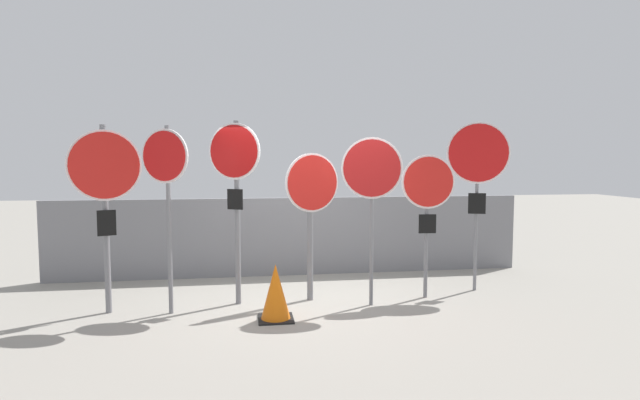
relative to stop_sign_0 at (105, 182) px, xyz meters
The scene contains 10 objects.
ground_plane 3.17m from the stop_sign_0, ahead, with size 40.00×40.00×0.00m, color gray.
fence_back 3.42m from the stop_sign_0, 36.10° to the left, with size 8.41×0.12×1.38m.
stop_sign_0 is the anchor object (origin of this frame).
stop_sign_1 0.81m from the stop_sign_0, 10.19° to the right, with size 0.63×0.36×2.50m.
stop_sign_2 1.69m from the stop_sign_0, ahead, with size 0.71×0.39×2.59m.
stop_sign_3 2.78m from the stop_sign_0, ahead, with size 0.80×0.32×2.15m.
stop_sign_4 3.55m from the stop_sign_0, ahead, with size 0.81×0.31×2.36m.
stop_sign_5 4.46m from the stop_sign_0, ahead, with size 0.79×0.14×2.13m.
stop_sign_6 5.38m from the stop_sign_0, ahead, with size 0.90×0.35×2.63m.
traffic_cone_0 2.66m from the stop_sign_0, 14.82° to the right, with size 0.45×0.45×0.72m.
Camera 1 is at (-0.81, -7.01, 2.05)m, focal length 28.00 mm.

